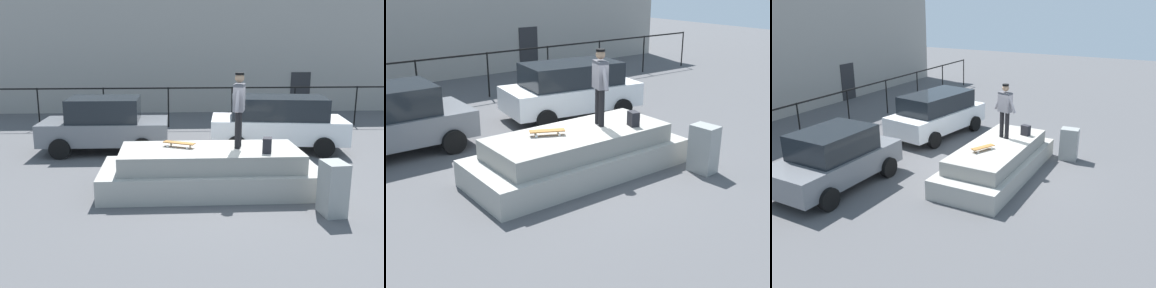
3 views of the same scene
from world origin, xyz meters
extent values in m
plane|color=#4C4C4F|center=(0.00, 0.00, 0.00)|extent=(60.00, 60.00, 0.00)
cube|color=#9E9B93|center=(-0.36, -0.34, 0.30)|extent=(5.22, 2.13, 0.60)
cube|color=gray|center=(-0.36, -0.34, 0.81)|extent=(4.28, 1.75, 0.44)
cylinder|color=black|center=(0.37, -0.14, 1.48)|extent=(0.14, 0.14, 0.89)
cylinder|color=black|center=(0.30, -0.35, 1.48)|extent=(0.14, 0.14, 0.89)
cube|color=#595960|center=(0.33, -0.25, 2.24)|extent=(0.35, 0.48, 0.64)
cylinder|color=#595960|center=(0.41, 0.01, 2.23)|extent=(0.19, 0.36, 0.60)
cylinder|color=#595960|center=(0.26, -0.50, 2.23)|extent=(0.19, 0.36, 0.60)
sphere|color=tan|center=(0.33, -0.25, 2.70)|extent=(0.22, 0.22, 0.22)
cylinder|color=black|center=(0.33, -0.25, 2.80)|extent=(0.26, 0.26, 0.05)
cube|color=brown|center=(-1.09, -0.16, 1.14)|extent=(0.80, 0.52, 0.02)
cylinder|color=silver|center=(-1.28, 0.04, 1.06)|extent=(0.06, 0.05, 0.06)
cylinder|color=silver|center=(-1.36, -0.14, 1.06)|extent=(0.06, 0.05, 0.06)
cylinder|color=silver|center=(-0.82, -0.18, 1.06)|extent=(0.06, 0.05, 0.06)
cylinder|color=silver|center=(-0.90, -0.36, 1.06)|extent=(0.06, 0.05, 0.06)
cube|color=black|center=(0.92, -0.79, 1.21)|extent=(0.27, 0.32, 0.35)
cube|color=slate|center=(-3.41, 3.63, 0.67)|extent=(4.09, 1.96, 0.70)
cube|color=black|center=(-3.41, 3.63, 1.39)|extent=(2.25, 1.71, 0.74)
cylinder|color=black|center=(-2.14, 4.60, 0.32)|extent=(0.64, 0.23, 0.64)
cylinder|color=black|center=(-2.16, 2.64, 0.32)|extent=(0.64, 0.23, 0.64)
cube|color=white|center=(2.28, 3.56, 0.69)|extent=(4.56, 2.48, 0.74)
cube|color=black|center=(2.28, 3.56, 1.41)|extent=(3.24, 2.07, 0.70)
cylinder|color=black|center=(1.08, 4.70, 0.32)|extent=(0.66, 0.31, 0.64)
cylinder|color=black|center=(0.81, 2.79, 0.32)|extent=(0.66, 0.31, 0.64)
cylinder|color=black|center=(3.74, 4.33, 0.32)|extent=(0.66, 0.31, 0.64)
cylinder|color=black|center=(3.47, 2.42, 0.32)|extent=(0.66, 0.31, 0.64)
cube|color=gray|center=(2.05, -2.01, 0.57)|extent=(0.49, 0.64, 1.13)
cylinder|color=black|center=(-1.33, 7.53, 0.84)|extent=(0.06, 0.06, 1.68)
cylinder|color=black|center=(1.33, 7.53, 0.84)|extent=(0.06, 0.06, 1.68)
cylinder|color=black|center=(4.00, 7.53, 0.84)|extent=(0.06, 0.06, 1.68)
cylinder|color=black|center=(6.67, 7.53, 0.84)|extent=(0.06, 0.06, 1.68)
cylinder|color=black|center=(9.33, 7.53, 0.84)|extent=(0.06, 0.06, 1.68)
cylinder|color=black|center=(12.00, 7.53, 0.84)|extent=(0.06, 0.06, 1.68)
cube|color=black|center=(0.00, 7.53, 1.64)|extent=(24.00, 0.04, 0.06)
cube|color=#262628|center=(5.40, 11.33, 1.00)|extent=(1.00, 0.06, 2.00)
camera|label=1|loc=(-1.34, -10.25, 3.55)|focal=40.15mm
camera|label=2|loc=(-6.62, -8.70, 4.47)|focal=45.08mm
camera|label=3|loc=(-11.68, -5.19, 5.38)|focal=38.53mm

